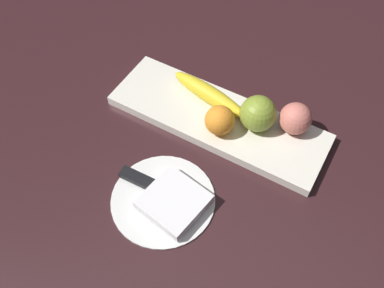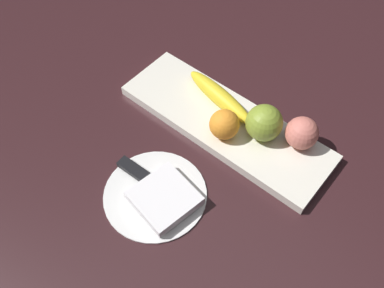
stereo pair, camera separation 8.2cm
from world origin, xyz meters
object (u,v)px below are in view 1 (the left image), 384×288
peach (295,119)px  dinner_plate (163,199)px  fruit_tray (218,119)px  apple (258,113)px  folded_napkin (174,202)px  knife (148,184)px  orange_near_apple (220,120)px  banana (209,94)px

peach → dinner_plate: size_ratio=0.33×
fruit_tray → apple: 0.10m
apple → folded_napkin: size_ratio=0.70×
fruit_tray → dinner_plate: (-0.00, -0.22, -0.01)m
apple → knife: apple is taller
peach → orange_near_apple: bearing=-148.9°
fruit_tray → dinner_plate: fruit_tray is taller
dinner_plate → knife: (-0.04, 0.01, 0.01)m
banana → knife: banana is taller
fruit_tray → knife: fruit_tray is taller
banana → peach: 0.19m
peach → knife: peach is taller
peach → folded_napkin: (-0.13, -0.27, -0.04)m
fruit_tray → folded_napkin: folded_napkin is taller
peach → apple: bearing=-158.9°
peach → fruit_tray: bearing=-162.6°
orange_near_apple → peach: bearing=31.1°
banana → peach: peach is taller
orange_near_apple → knife: 0.19m
knife → banana: bearing=87.5°
dinner_plate → knife: bearing=165.6°
knife → apple: bearing=60.0°
folded_napkin → knife: bearing=171.0°
banana → knife: 0.24m
folded_napkin → apple: bearing=77.0°
dinner_plate → knife: size_ratio=1.11×
orange_near_apple → knife: bearing=-108.5°
orange_near_apple → dinner_plate: size_ratio=0.31×
apple → folded_napkin: apple is taller
folded_napkin → orange_near_apple: bearing=91.7°
banana → apple: bearing=5.5°
banana → dinner_plate: 0.26m
folded_napkin → knife: folded_napkin is taller
dinner_plate → folded_napkin: size_ratio=1.85×
apple → dinner_plate: 0.26m
peach → knife: 0.33m
fruit_tray → knife: size_ratio=2.64×
banana → folded_napkin: bearing=-65.2°
apple → folded_napkin: 0.25m
dinner_plate → folded_napkin: (0.03, 0.00, 0.01)m
apple → banana: apple is taller
fruit_tray → peach: size_ratio=7.13×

